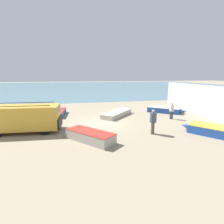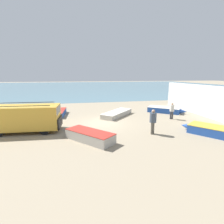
{
  "view_description": "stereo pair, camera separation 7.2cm",
  "coord_description": "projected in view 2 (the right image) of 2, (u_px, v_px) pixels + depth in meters",
  "views": [
    {
      "loc": [
        -2.17,
        -15.04,
        4.28
      ],
      "look_at": [
        0.97,
        -0.05,
        1.0
      ],
      "focal_mm": 28.0,
      "sensor_mm": 36.0,
      "label": 1
    },
    {
      "loc": [
        -2.1,
        -15.05,
        4.28
      ],
      "look_at": [
        0.97,
        -0.05,
        1.0
      ],
      "focal_mm": 28.0,
      "sensor_mm": 36.0,
      "label": 2
    }
  ],
  "objects": [
    {
      "name": "fishing_rowboat_0",
      "position": [
        165.0,
        110.0,
        20.18
      ],
      "size": [
        4.02,
        3.46,
        0.62
      ],
      "rotation": [
        0.0,
        0.0,
        5.62
      ],
      "color": "#234CA3",
      "rests_on": "ground_plane"
    },
    {
      "name": "fisherman_0",
      "position": [
        153.0,
        120.0,
        12.66
      ],
      "size": [
        0.48,
        0.48,
        1.83
      ],
      "rotation": [
        0.0,
        0.0,
        2.21
      ],
      "color": "#5B564C",
      "rests_on": "ground_plane"
    },
    {
      "name": "fishing_rowboat_3",
      "position": [
        88.0,
        135.0,
        11.58
      ],
      "size": [
        3.47,
        3.73,
        0.66
      ],
      "rotation": [
        0.0,
        0.0,
        2.3
      ],
      "color": "#ADA89E",
      "rests_on": "ground_plane"
    },
    {
      "name": "fisherman_1",
      "position": [
        172.0,
        109.0,
        16.98
      ],
      "size": [
        0.43,
        0.43,
        1.62
      ],
      "rotation": [
        0.0,
        0.0,
        4.06
      ],
      "color": "#38383D",
      "rests_on": "ground_plane"
    },
    {
      "name": "sea_water",
      "position": [
        82.0,
        86.0,
        65.55
      ],
      "size": [
        120.0,
        80.0,
        0.01
      ],
      "primitive_type": "cube",
      "color": "slate",
      "rests_on": "ground_plane"
    },
    {
      "name": "fishing_rowboat_2",
      "position": [
        58.0,
        113.0,
        18.87
      ],
      "size": [
        1.7,
        4.15,
        0.55
      ],
      "rotation": [
        0.0,
        0.0,
        1.5
      ],
      "color": "#234CA3",
      "rests_on": "ground_plane"
    },
    {
      "name": "fishing_rowboat_1",
      "position": [
        118.0,
        113.0,
        18.59
      ],
      "size": [
        4.22,
        4.52,
        0.5
      ],
      "rotation": [
        0.0,
        0.0,
        0.84
      ],
      "color": "#ADA89E",
      "rests_on": "ground_plane"
    },
    {
      "name": "ground_plane",
      "position": [
        101.0,
        123.0,
        15.73
      ],
      "size": [
        200.0,
        200.0,
        0.0
      ],
      "primitive_type": "plane",
      "color": "gray"
    },
    {
      "name": "fishing_rowboat_4",
      "position": [
        211.0,
        130.0,
        12.68
      ],
      "size": [
        3.21,
        3.81,
        0.64
      ],
      "rotation": [
        0.0,
        0.0,
        2.21
      ],
      "color": "#234CA3",
      "rests_on": "ground_plane"
    },
    {
      "name": "parked_van",
      "position": [
        26.0,
        117.0,
        13.19
      ],
      "size": [
        5.16,
        2.42,
        2.16
      ],
      "rotation": [
        0.0,
        0.0,
        6.22
      ],
      "color": "gold",
      "rests_on": "ground_plane"
    },
    {
      "name": "harbor_wall",
      "position": [
        203.0,
        100.0,
        18.51
      ],
      "size": [
        0.5,
        13.52,
        3.21
      ],
      "primitive_type": "cube",
      "color": "silver",
      "rests_on": "ground_plane"
    }
  ]
}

